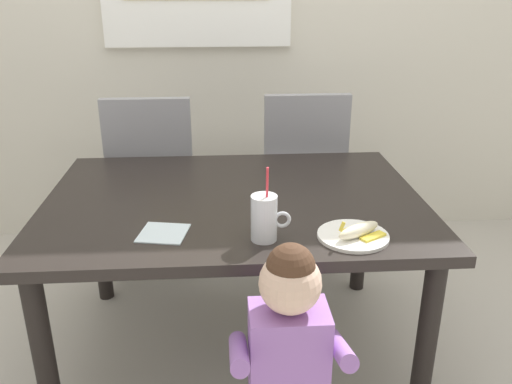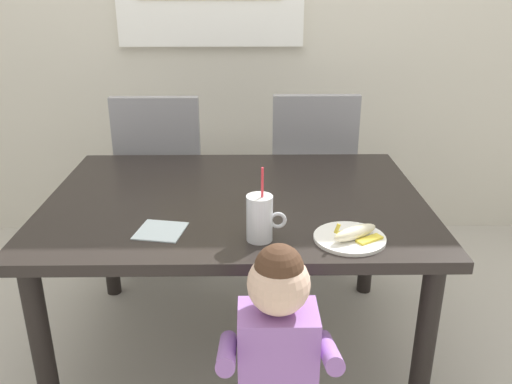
% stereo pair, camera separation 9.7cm
% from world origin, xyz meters
% --- Properties ---
extents(ground_plane, '(24.00, 24.00, 0.00)m').
position_xyz_m(ground_plane, '(0.00, 0.00, 0.00)').
color(ground_plane, '#B7B2A8').
extents(dining_table, '(1.43, 1.04, 0.70)m').
position_xyz_m(dining_table, '(0.00, 0.00, 0.62)').
color(dining_table, black).
rests_on(dining_table, ground).
extents(dining_chair_left, '(0.44, 0.45, 0.96)m').
position_xyz_m(dining_chair_left, '(-0.39, 0.72, 0.54)').
color(dining_chair_left, gray).
rests_on(dining_chair_left, ground).
extents(dining_chair_right, '(0.44, 0.45, 0.96)m').
position_xyz_m(dining_chair_right, '(0.38, 0.75, 0.54)').
color(dining_chair_right, gray).
rests_on(dining_chair_right, ground).
extents(toddler_standing, '(0.33, 0.24, 0.84)m').
position_xyz_m(toddler_standing, '(0.13, -0.67, 0.53)').
color(toddler_standing, '#3F4760').
rests_on(toddler_standing, ground).
extents(milk_cup, '(0.13, 0.08, 0.25)m').
position_xyz_m(milk_cup, '(0.09, -0.36, 0.77)').
color(milk_cup, silver).
rests_on(milk_cup, dining_table).
extents(snack_plate, '(0.23, 0.23, 0.01)m').
position_xyz_m(snack_plate, '(0.37, -0.37, 0.71)').
color(snack_plate, white).
rests_on(snack_plate, dining_table).
extents(peeled_banana, '(0.17, 0.14, 0.07)m').
position_xyz_m(peeled_banana, '(0.39, -0.38, 0.73)').
color(peeled_banana, '#F4EAC6').
rests_on(peeled_banana, snack_plate).
extents(paper_napkin, '(0.18, 0.18, 0.00)m').
position_xyz_m(paper_napkin, '(-0.24, -0.30, 0.70)').
color(paper_napkin, silver).
rests_on(paper_napkin, dining_table).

